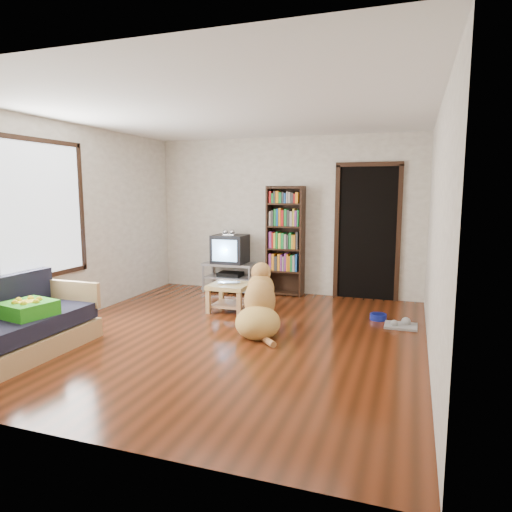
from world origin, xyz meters
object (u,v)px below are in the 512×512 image
(green_cushion, at_px, (28,309))
(dog, at_px, (259,307))
(laptop, at_px, (229,283))
(sofa, at_px, (12,332))
(crt_tv, at_px, (231,249))
(bookshelf, at_px, (285,235))
(coffee_table, at_px, (230,292))
(tv_stand, at_px, (230,276))
(grey_rag, at_px, (401,326))
(dog_bowl, at_px, (378,317))

(green_cushion, xyz_separation_m, dog, (2.06, 1.51, -0.18))
(laptop, bearing_deg, sofa, -142.28)
(crt_tv, height_order, sofa, crt_tv)
(green_cushion, distance_m, sofa, 0.29)
(bookshelf, height_order, dog, bookshelf)
(green_cushion, bearing_deg, sofa, -129.02)
(coffee_table, bearing_deg, green_cushion, -119.84)
(laptop, bearing_deg, bookshelf, 49.60)
(tv_stand, distance_m, coffee_table, 1.29)
(tv_stand, bearing_deg, dog, -59.09)
(grey_rag, bearing_deg, dog_bowl, 140.19)
(laptop, bearing_deg, crt_tv, 90.14)
(crt_tv, height_order, dog, crt_tv)
(laptop, bearing_deg, dog, -68.39)
(sofa, relative_size, coffee_table, 3.27)
(coffee_table, bearing_deg, bookshelf, 70.20)
(bookshelf, xyz_separation_m, dog, (0.26, -2.11, -0.68))
(laptop, distance_m, grey_rag, 2.39)
(coffee_table, bearing_deg, sofa, -120.96)
(grey_rag, distance_m, coffee_table, 2.38)
(grey_rag, relative_size, sofa, 0.22)
(laptop, relative_size, dog_bowl, 1.45)
(green_cushion, xyz_separation_m, grey_rag, (3.70, 2.31, -0.48))
(green_cushion, relative_size, sofa, 0.26)
(tv_stand, relative_size, bookshelf, 0.50)
(laptop, relative_size, grey_rag, 0.80)
(tv_stand, distance_m, sofa, 3.76)
(grey_rag, bearing_deg, bookshelf, 145.35)
(dog_bowl, distance_m, grey_rag, 0.39)
(tv_stand, bearing_deg, sofa, -105.02)
(tv_stand, xyz_separation_m, bookshelf, (0.95, 0.09, 0.73))
(grey_rag, bearing_deg, laptop, -179.67)
(bookshelf, bearing_deg, grey_rag, -34.65)
(grey_rag, bearing_deg, dog, -154.04)
(laptop, bearing_deg, green_cushion, -141.17)
(tv_stand, relative_size, coffee_table, 1.64)
(grey_rag, bearing_deg, sofa, -147.70)
(crt_tv, distance_m, sofa, 3.81)
(green_cushion, height_order, bookshelf, bookshelf)
(grey_rag, relative_size, coffee_table, 0.73)
(laptop, distance_m, sofa, 2.81)
(dog_bowl, distance_m, sofa, 4.42)
(crt_tv, bearing_deg, dog_bowl, -21.22)
(laptop, height_order, tv_stand, tv_stand)
(dog_bowl, bearing_deg, tv_stand, 159.21)
(laptop, relative_size, sofa, 0.18)
(green_cushion, bearing_deg, tv_stand, 87.23)
(dog, bearing_deg, crt_tv, 120.64)
(bookshelf, relative_size, dog, 1.82)
(coffee_table, bearing_deg, tv_stand, 111.98)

